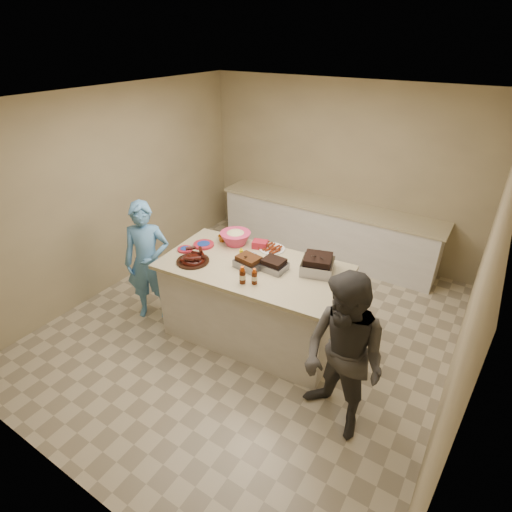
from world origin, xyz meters
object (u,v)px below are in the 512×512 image
Objects in this scene: rib_platter at (193,262)px; island at (254,334)px; coleslaw_bowl at (236,244)px; guest_gray at (334,422)px; roasting_pan at (317,272)px; plastic_cup at (222,242)px; bbq_bottle_a at (243,283)px; bbq_bottle_b at (254,284)px; mustard_bottle at (241,257)px; guest_blue at (156,313)px.

island is at bearing 25.07° from rib_platter.
coleslaw_bowl is 0.23× the size of guest_gray.
rib_platter is at bearing -172.91° from roasting_pan.
plastic_cup is at bearing 152.23° from island.
plastic_cup is at bearing 139.30° from bbq_bottle_a.
roasting_pan is 0.72m from bbq_bottle_b.
rib_platter is 1.00× the size of coleslaw_bowl.
guest_gray is at bearing -69.37° from roasting_pan.
guest_blue is (-1.11, -0.42, -0.99)m from mustard_bottle.
bbq_bottle_b reaches higher than mustard_bottle.
plastic_cup is (-0.18, -0.05, -0.00)m from coleslaw_bowl.
coleslaw_bowl is 1.47m from guest_blue.
guest_blue is at bearing -170.30° from island.
rib_platter is at bearing -104.16° from coleslaw_bowl.
coleslaw_bowl reaches higher than guest_gray.
plastic_cup reaches higher than guest_gray.
coleslaw_bowl reaches higher than island.
island is at bearing 104.42° from bbq_bottle_a.
mustard_bottle is at bearing 178.12° from guest_gray.
bbq_bottle_a is at bearing -40.70° from plastic_cup.
mustard_bottle reaches higher than guest_blue.
bbq_bottle_a reaches higher than guest_gray.
coleslaw_bowl is at bearing 140.80° from island.
guest_blue is at bearing -159.22° from mustard_bottle.
island is 5.57× the size of coleslaw_bowl.
island is at bearing -19.59° from guest_blue.
plastic_cup is 1.35m from guest_blue.
roasting_pan is 0.83m from bbq_bottle_a.
bbq_bottle_a is (0.72, -0.06, 0.00)m from rib_platter.
bbq_bottle_a is at bearing -34.51° from guest_blue.
bbq_bottle_a reaches higher than bbq_bottle_b.
plastic_cup reaches higher than island.
mustard_bottle is at bearing 154.43° from island.
island is 16.54× the size of mustard_bottle.
roasting_pan is (0.65, 0.26, 0.99)m from island.
guest_gray is at bearing -13.68° from bbq_bottle_a.
rib_platter is (-0.63, -0.29, 0.99)m from island.
rib_platter is at bearing 175.06° from bbq_bottle_a.
rib_platter is 0.64m from coleslaw_bowl.
roasting_pan is at bearing -17.12° from guest_blue.
coleslaw_bowl reaches higher than guest_blue.
rib_platter is 1.40m from roasting_pan.
coleslaw_bowl is 0.92m from bbq_bottle_b.
bbq_bottle_b is (0.11, 0.06, 0.00)m from bbq_bottle_a.
mustard_bottle is 1.55m from guest_blue.
coleslaw_bowl is at bearing 135.74° from mustard_bottle.
rib_platter is 1.91× the size of bbq_bottle_a.
rib_platter is 0.23× the size of guest_gray.
guest_blue is at bearing -176.66° from rib_platter.
island is 1.38m from guest_blue.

